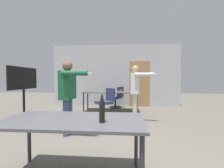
{
  "coord_description": "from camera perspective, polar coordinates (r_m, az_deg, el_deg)",
  "views": [
    {
      "loc": [
        0.41,
        -1.5,
        1.21
      ],
      "look_at": [
        0.1,
        2.24,
        1.1
      ],
      "focal_mm": 24.0,
      "sensor_mm": 36.0,
      "label": 1
    }
  ],
  "objects": [
    {
      "name": "office_chair_far_left",
      "position": [
        5.0,
        -2.32,
        -7.32
      ],
      "size": [
        0.69,
        0.68,
        0.92
      ],
      "rotation": [
        0.0,
        0.0,
        2.32
      ],
      "color": "black",
      "rests_on": "ground_plane"
    },
    {
      "name": "office_chair_mid_tucked",
      "position": [
        6.48,
        1.83,
        -5.37
      ],
      "size": [
        0.68,
        0.65,
        0.9
      ],
      "rotation": [
        0.0,
        0.0,
        1.04
      ],
      "color": "black",
      "rests_on": "ground_plane"
    },
    {
      "name": "conference_table_near",
      "position": [
        1.91,
        -14.76,
        -14.78
      ],
      "size": [
        1.68,
        0.81,
        0.74
      ],
      "color": "#4C4C51",
      "rests_on": "ground_plane"
    },
    {
      "name": "drink_cup",
      "position": [
        5.9,
        3.32,
        -2.45
      ],
      "size": [
        0.08,
        0.08,
        0.09
      ],
      "color": "#E05123",
      "rests_on": "conference_table_far"
    },
    {
      "name": "conference_table_far",
      "position": [
        5.78,
        -0.47,
        -3.59
      ],
      "size": [
        2.09,
        0.76,
        0.74
      ],
      "color": "#4C4C51",
      "rests_on": "ground_plane"
    },
    {
      "name": "person_near_casual",
      "position": [
        4.54,
        9.0,
        -1.15
      ],
      "size": [
        0.73,
        0.68,
        1.63
      ],
      "rotation": [
        0.0,
        0.0,
        -1.72
      ],
      "color": "beige",
      "rests_on": "ground_plane"
    },
    {
      "name": "back_wall",
      "position": [
        6.89,
        1.53,
        3.18
      ],
      "size": [
        5.8,
        0.12,
        2.8
      ],
      "color": "#BCBCC1",
      "rests_on": "ground_plane"
    },
    {
      "name": "beer_bottle",
      "position": [
        1.66,
        -3.83,
        -9.17
      ],
      "size": [
        0.06,
        0.06,
        0.33
      ],
      "color": "black",
      "rests_on": "conference_table_near"
    },
    {
      "name": "tv_screen",
      "position": [
        4.77,
        -30.62,
        -1.41
      ],
      "size": [
        0.44,
        1.15,
        1.55
      ],
      "rotation": [
        0.0,
        0.0,
        1.57
      ],
      "color": "black",
      "rests_on": "ground_plane"
    },
    {
      "name": "person_center_tall",
      "position": [
        3.4,
        -16.34,
        -2.39
      ],
      "size": [
        0.74,
        0.65,
        1.62
      ],
      "rotation": [
        0.0,
        0.0,
        -1.63
      ],
      "color": "#3D4C75",
      "rests_on": "ground_plane"
    }
  ]
}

